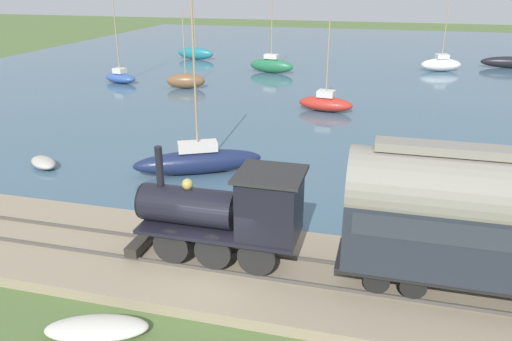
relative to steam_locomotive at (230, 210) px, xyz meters
name	(u,v)px	position (x,y,z in m)	size (l,w,h in m)	color
ground_plane	(216,283)	(-0.78, 0.25, -2.27)	(200.00, 200.00, 0.00)	#516B38
harbor_water	(345,64)	(43.00, 0.25, -2.26)	(80.00, 80.00, 0.01)	#426075
rail_embankment	(224,266)	(0.00, 0.25, -2.09)	(5.40, 56.00, 0.48)	gray
steam_locomotive	(230,210)	(0.00, 0.00, 0.00)	(2.00, 5.71, 3.68)	black
passenger_coach	(491,218)	(0.00, -7.52, 0.68)	(2.21, 8.18, 4.46)	black
sailboat_white	(441,64)	(41.05, -9.59, -1.56)	(2.79, 4.38, 6.71)	white
sailboat_black	(512,62)	(44.80, -17.00, -1.63)	(1.54, 6.30, 7.58)	black
sailboat_blue	(120,77)	(27.18, 19.10, -1.69)	(2.27, 3.65, 8.70)	#335199
sailboat_teal	(196,53)	(41.93, 17.51, -1.53)	(1.23, 4.45, 9.18)	#1E707A
sailboat_brown	(186,81)	(26.53, 12.44, -1.59)	(2.03, 3.55, 6.67)	brown
sailboat_red	(326,103)	(21.80, -0.29, -1.66)	(2.13, 4.14, 6.35)	#B72D23
sailboat_green	(271,65)	(35.68, 6.96, -1.47)	(2.05, 4.77, 9.22)	#236B42
sailboat_navy	(198,160)	(8.04, 4.21, -1.60)	(4.07, 6.22, 8.33)	#192347
rowboat_mid_harbor	(43,163)	(6.74, 12.12, -2.00)	(1.92, 2.20, 0.52)	#B7B2A3
rowboat_off_pier	(414,165)	(11.31, -6.14, -2.04)	(2.50, 2.96, 0.43)	#B7B2A3
beached_dinghy	(97,328)	(-3.93, 2.58, -2.05)	(1.88, 3.00, 0.44)	beige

